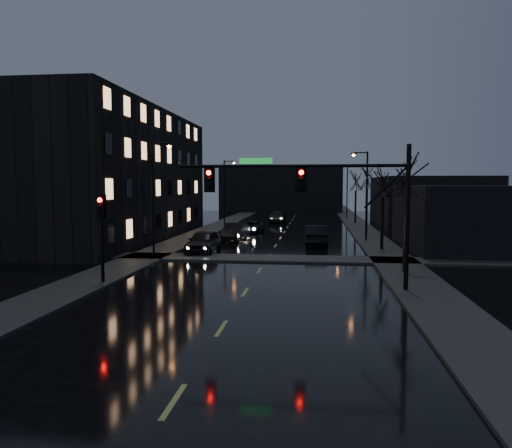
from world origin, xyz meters
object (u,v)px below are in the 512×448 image
(oncoming_car_b, at_px, (235,231))
(lead_car, at_px, (316,235))
(oncoming_car_a, at_px, (204,242))
(oncoming_car_d, at_px, (277,216))
(oncoming_car_c, at_px, (251,227))

(oncoming_car_b, height_order, lead_car, lead_car)
(lead_car, bearing_deg, oncoming_car_a, 31.70)
(oncoming_car_d, distance_m, lead_car, 25.72)
(oncoming_car_a, xyz_separation_m, oncoming_car_b, (0.93, 8.77, -0.05))
(oncoming_car_d, relative_size, lead_car, 1.02)
(oncoming_car_a, relative_size, oncoming_car_b, 1.03)
(oncoming_car_a, relative_size, oncoming_car_c, 1.08)
(oncoming_car_b, relative_size, lead_car, 0.95)
(oncoming_car_c, relative_size, oncoming_car_d, 0.88)
(oncoming_car_b, relative_size, oncoming_car_c, 1.05)
(oncoming_car_a, distance_m, oncoming_car_d, 30.99)
(oncoming_car_b, height_order, oncoming_car_c, oncoming_car_b)
(oncoming_car_b, bearing_deg, lead_car, -17.99)
(oncoming_car_a, distance_m, oncoming_car_c, 15.19)
(oncoming_car_a, height_order, oncoming_car_c, oncoming_car_a)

